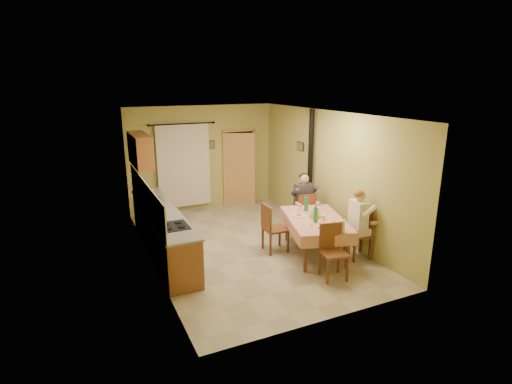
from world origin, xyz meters
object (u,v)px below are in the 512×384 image
dining_table (315,236)px  chair_left (274,238)px  stove_flue (310,184)px  man_far (304,197)px  chair_near (333,263)px  man_right (360,216)px  chair_right (358,244)px  chair_far (303,222)px

dining_table → chair_left: chair_left is taller
stove_flue → man_far: bearing=-132.9°
chair_near → man_right: (0.95, 0.51, 0.59)m
chair_left → man_right: man_right is taller
stove_flue → dining_table: bearing=-117.8°
chair_near → stove_flue: (1.08, 2.55, 0.73)m
dining_table → stove_flue: bearing=78.7°
chair_right → man_right: 0.59m
dining_table → man_right: man_right is taller
man_right → stove_flue: 2.04m
man_right → chair_near: bearing=124.2°
chair_near → stove_flue: 2.86m
dining_table → chair_far: (0.37, 1.04, -0.09)m
chair_left → stove_flue: stove_flue is taller
chair_far → chair_left: (-1.05, -0.58, 0.00)m
dining_table → man_right: (0.67, -0.52, 0.50)m
dining_table → chair_left: size_ratio=2.00×
dining_table → chair_far: bearing=87.1°
chair_right → man_far: man_far is taller
chair_right → chair_left: bearing=60.4°
man_far → man_right: bearing=-71.4°
chair_near → chair_right: 1.09m
chair_far → chair_right: chair_right is taller
chair_left → stove_flue: bearing=127.9°
chair_left → dining_table: bearing=58.6°
chair_far → stove_flue: size_ratio=0.35×
chair_right → stove_flue: 2.17m
chair_right → chair_left: chair_left is taller
chair_far → chair_right: (0.32, -1.56, 0.00)m
dining_table → chair_near: 1.07m
chair_far → man_right: bearing=-71.2°
dining_table → chair_far: chair_far is taller
chair_left → man_far: (1.05, 0.59, 0.59)m
dining_table → chair_right: (0.69, -0.52, -0.09)m
chair_near → man_far: size_ratio=0.71×
chair_far → man_far: man_far is taller
chair_near → chair_left: size_ratio=0.97×
chair_left → man_right: (1.36, -0.98, 0.59)m
chair_far → chair_right: 1.59m
stove_flue → chair_right: bearing=-93.2°
dining_table → chair_right: bearing=-20.6°
chair_near → chair_left: chair_left is taller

